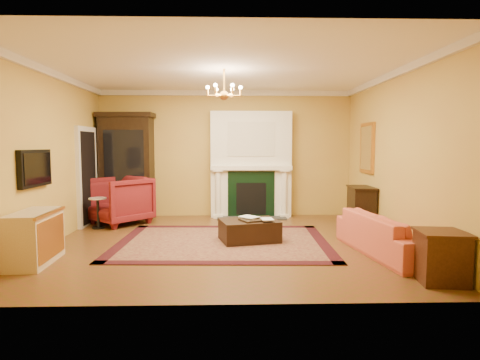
{
  "coord_description": "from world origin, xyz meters",
  "views": [
    {
      "loc": [
        0.08,
        -6.93,
        1.71
      ],
      "look_at": [
        0.28,
        0.3,
        1.08
      ],
      "focal_mm": 30.0,
      "sensor_mm": 36.0,
      "label": 1
    }
  ],
  "objects_px": {
    "wingback_armchair": "(119,198)",
    "console_table": "(361,209)",
    "end_table": "(441,258)",
    "leather_ottoman": "(249,230)",
    "coral_sofa": "(389,228)",
    "pedestal_table": "(98,211)",
    "commode": "(34,238)",
    "china_cabinet": "(127,168)"
  },
  "relations": [
    {
      "from": "wingback_armchair",
      "to": "console_table",
      "type": "height_order",
      "value": "wingback_armchair"
    },
    {
      "from": "end_table",
      "to": "leather_ottoman",
      "type": "bearing_deg",
      "value": 136.05
    },
    {
      "from": "leather_ottoman",
      "to": "console_table",
      "type": "bearing_deg",
      "value": 10.38
    },
    {
      "from": "wingback_armchair",
      "to": "console_table",
      "type": "distance_m",
      "value": 5.12
    },
    {
      "from": "console_table",
      "to": "coral_sofa",
      "type": "bearing_deg",
      "value": -91.15
    },
    {
      "from": "pedestal_table",
      "to": "end_table",
      "type": "xyz_separation_m",
      "value": [
        5.33,
        -3.4,
        -0.06
      ]
    },
    {
      "from": "leather_ottoman",
      "to": "end_table",
      "type": "bearing_deg",
      "value": -57.09
    },
    {
      "from": "pedestal_table",
      "to": "leather_ottoman",
      "type": "xyz_separation_m",
      "value": [
        3.05,
        -1.2,
        -0.17
      ]
    },
    {
      "from": "console_table",
      "to": "wingback_armchair",
      "type": "bearing_deg",
      "value": 177.23
    },
    {
      "from": "commode",
      "to": "console_table",
      "type": "bearing_deg",
      "value": 19.85
    },
    {
      "from": "commode",
      "to": "pedestal_table",
      "type": "bearing_deg",
      "value": 84.71
    },
    {
      "from": "end_table",
      "to": "leather_ottoman",
      "type": "xyz_separation_m",
      "value": [
        -2.28,
        2.2,
        -0.11
      ]
    },
    {
      "from": "china_cabinet",
      "to": "wingback_armchair",
      "type": "height_order",
      "value": "china_cabinet"
    },
    {
      "from": "china_cabinet",
      "to": "console_table",
      "type": "relative_size",
      "value": 2.81
    },
    {
      "from": "pedestal_table",
      "to": "leather_ottoman",
      "type": "relative_size",
      "value": 0.65
    },
    {
      "from": "console_table",
      "to": "commode",
      "type": "bearing_deg",
      "value": -153.15
    },
    {
      "from": "china_cabinet",
      "to": "end_table",
      "type": "height_order",
      "value": "china_cabinet"
    },
    {
      "from": "china_cabinet",
      "to": "console_table",
      "type": "xyz_separation_m",
      "value": [
        5.08,
        -1.39,
        -0.76
      ]
    },
    {
      "from": "wingback_armchair",
      "to": "coral_sofa",
      "type": "xyz_separation_m",
      "value": [
        4.89,
        -2.56,
        -0.14
      ]
    },
    {
      "from": "wingback_armchair",
      "to": "console_table",
      "type": "bearing_deg",
      "value": 34.95
    },
    {
      "from": "leather_ottoman",
      "to": "wingback_armchair",
      "type": "bearing_deg",
      "value": 135.6
    },
    {
      "from": "commode",
      "to": "leather_ottoman",
      "type": "distance_m",
      "value": 3.41
    },
    {
      "from": "leather_ottoman",
      "to": "china_cabinet",
      "type": "bearing_deg",
      "value": 125.58
    },
    {
      "from": "commode",
      "to": "console_table",
      "type": "height_order",
      "value": "console_table"
    },
    {
      "from": "end_table",
      "to": "coral_sofa",
      "type": "bearing_deg",
      "value": 95.56
    },
    {
      "from": "end_table",
      "to": "console_table",
      "type": "xyz_separation_m",
      "value": [
        0.06,
        3.22,
        0.11
      ]
    },
    {
      "from": "china_cabinet",
      "to": "end_table",
      "type": "relative_size",
      "value": 3.8
    },
    {
      "from": "pedestal_table",
      "to": "commode",
      "type": "distance_m",
      "value": 2.45
    },
    {
      "from": "console_table",
      "to": "leather_ottoman",
      "type": "distance_m",
      "value": 2.56
    },
    {
      "from": "wingback_armchair",
      "to": "commode",
      "type": "xyz_separation_m",
      "value": [
        -0.43,
        -2.91,
        -0.18
      ]
    },
    {
      "from": "console_table",
      "to": "pedestal_table",
      "type": "bearing_deg",
      "value": -177.44
    },
    {
      "from": "china_cabinet",
      "to": "commode",
      "type": "xyz_separation_m",
      "value": [
        -0.43,
        -3.66,
        -0.79
      ]
    },
    {
      "from": "coral_sofa",
      "to": "china_cabinet",
      "type": "bearing_deg",
      "value": 48.24
    },
    {
      "from": "china_cabinet",
      "to": "wingback_armchair",
      "type": "bearing_deg",
      "value": -87.48
    },
    {
      "from": "coral_sofa",
      "to": "commode",
      "type": "bearing_deg",
      "value": 86.09
    },
    {
      "from": "china_cabinet",
      "to": "commode",
      "type": "bearing_deg",
      "value": -94.46
    },
    {
      "from": "pedestal_table",
      "to": "console_table",
      "type": "distance_m",
      "value": 5.4
    },
    {
      "from": "end_table",
      "to": "console_table",
      "type": "relative_size",
      "value": 0.74
    },
    {
      "from": "china_cabinet",
      "to": "pedestal_table",
      "type": "xyz_separation_m",
      "value": [
        -0.31,
        -1.21,
        -0.8
      ]
    },
    {
      "from": "commode",
      "to": "coral_sofa",
      "type": "xyz_separation_m",
      "value": [
        5.32,
        0.36,
        0.04
      ]
    },
    {
      "from": "wingback_armchair",
      "to": "coral_sofa",
      "type": "height_order",
      "value": "wingback_armchair"
    },
    {
      "from": "pedestal_table",
      "to": "leather_ottoman",
      "type": "height_order",
      "value": "pedestal_table"
    }
  ]
}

